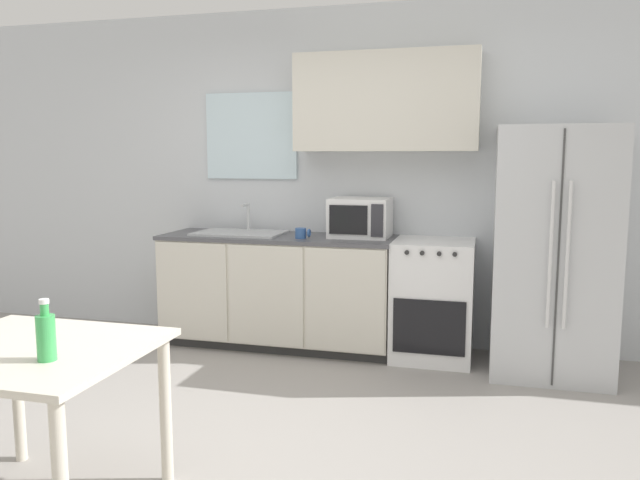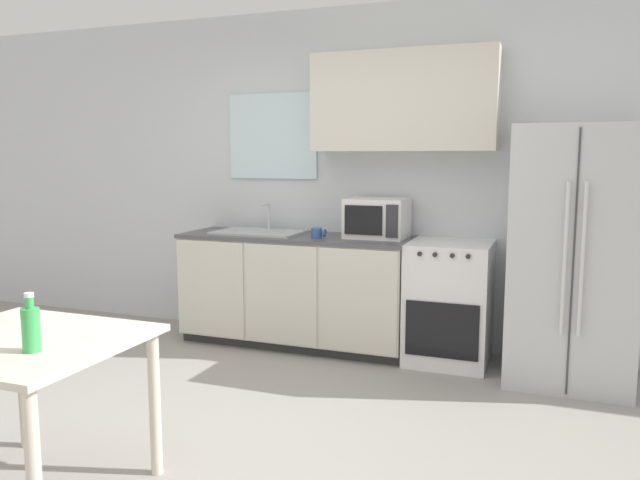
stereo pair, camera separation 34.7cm
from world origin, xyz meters
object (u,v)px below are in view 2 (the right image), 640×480
at_px(refrigerator, 572,255).
at_px(coffee_mug, 317,233).
at_px(oven_range, 449,303).
at_px(drink_bottle, 31,328).
at_px(dining_table, 24,363).
at_px(microwave, 377,218).

distance_m(refrigerator, coffee_mug, 1.82).
xyz_separation_m(oven_range, drink_bottle, (-1.27, -2.67, 0.38)).
distance_m(oven_range, dining_table, 2.93).
bearing_deg(coffee_mug, oven_range, 7.49).
height_order(coffee_mug, drink_bottle, same).
xyz_separation_m(microwave, drink_bottle, (-0.69, -2.74, -0.22)).
distance_m(oven_range, coffee_mug, 1.12).
distance_m(refrigerator, dining_table, 3.36).
bearing_deg(refrigerator, coffee_mug, -178.61).
relative_size(microwave, coffee_mug, 3.84).
xyz_separation_m(refrigerator, coffee_mug, (-1.81, -0.04, 0.08)).
bearing_deg(drink_bottle, oven_range, 64.52).
distance_m(dining_table, drink_bottle, 0.31).
distance_m(microwave, dining_table, 2.79).
distance_m(microwave, drink_bottle, 2.83).
bearing_deg(oven_range, drink_bottle, -115.48).
xyz_separation_m(oven_range, dining_table, (-1.45, -2.54, 0.17)).
bearing_deg(refrigerator, microwave, 173.53).
height_order(refrigerator, microwave, refrigerator).
bearing_deg(dining_table, microwave, 71.45).
xyz_separation_m(microwave, dining_table, (-0.88, -2.62, -0.43)).
xyz_separation_m(dining_table, drink_bottle, (0.18, -0.12, 0.21)).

